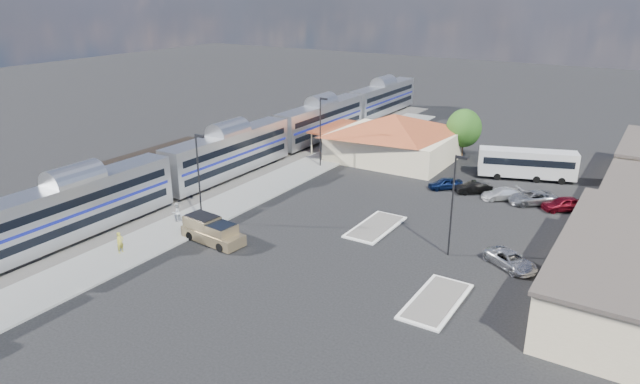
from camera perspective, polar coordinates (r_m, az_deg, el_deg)
The scene contains 23 objects.
ground at distance 55.45m, azimuth 0.94°, elevation -3.42°, with size 280.00×280.00×0.00m, color black.
railbed at distance 73.32m, azimuth -9.97°, elevation 2.20°, with size 16.00×100.00×0.12m, color #4C4944.
platform at distance 66.36m, azimuth -5.28°, elevation 0.57°, with size 5.50×92.00×0.18m, color gray.
passenger_train at distance 69.58m, azimuth -9.02°, elevation 3.72°, with size 3.00×104.00×5.55m.
freight_cars at distance 69.64m, azimuth -16.12°, elevation 2.38°, with size 2.80×46.00×4.00m.
station_depot at distance 76.69m, azimuth 7.32°, elevation 5.51°, with size 18.35×12.24×6.20m.
traffic_island_south at distance 55.28m, azimuth 5.57°, elevation -3.48°, with size 3.30×7.50×0.21m.
traffic_island_north at distance 43.56m, azimuth 11.52°, elevation -10.61°, with size 3.30×7.50×0.21m.
lamp_plat_s at distance 55.41m, azimuth -12.01°, elevation 2.01°, with size 1.08×0.25×9.00m.
lamp_plat_n at distance 72.21m, azimuth 0.09°, elevation 6.58°, with size 1.08×0.25×9.00m.
lamp_lot at distance 48.81m, azimuth 13.23°, elevation -0.53°, with size 1.08×0.25×9.00m.
tree_depot at distance 79.30m, azimuth 14.19°, elevation 6.21°, with size 4.71×4.71×6.63m.
pickup_truck at distance 52.57m, azimuth -10.66°, elevation -3.92°, with size 6.42×2.87×2.15m.
suv at distance 49.86m, azimuth 18.52°, elevation -6.46°, with size 2.21×4.79×1.33m, color #A9AAB1.
coach_bus at distance 72.61m, azimuth 20.01°, elevation 2.77°, with size 11.37×5.94×3.59m.
person_a at distance 52.25m, azimuth -19.37°, elevation -4.78°, with size 0.69×0.45×1.89m, color gold.
person_b at distance 57.41m, azimuth -14.14°, elevation -1.98°, with size 0.93×0.73×1.92m, color silver.
parked_car_a at distance 66.85m, azimuth 12.41°, elevation 0.85°, with size 1.58×3.93×1.34m, color #0C1A40.
parked_car_b at distance 66.21m, azimuth 15.09°, elevation 0.44°, with size 1.42×4.09×1.35m, color black.
parked_car_c at distance 65.18m, azimuth 17.68°, elevation -0.16°, with size 1.81×4.45×1.29m, color silver.
parked_car_d at distance 64.82m, azimuth 20.47°, elevation -0.53°, with size 2.38×5.15×1.43m, color gray.
parked_car_e at distance 64.07m, azimuth 23.19°, elevation -1.10°, with size 1.79×4.45×1.52m, color maroon.
parked_car_f at distance 64.06m, azimuth 26.03°, elevation -1.57°, with size 1.51×4.34×1.43m, color black.
Camera 1 is at (26.18, -43.71, 21.88)m, focal length 32.00 mm.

